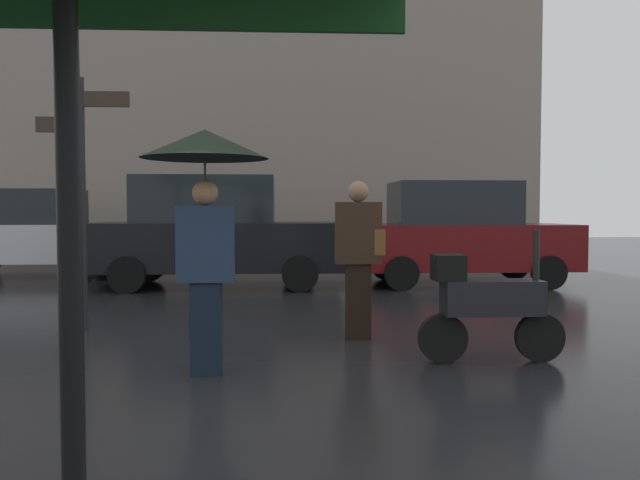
{
  "coord_description": "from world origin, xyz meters",
  "views": [
    {
      "loc": [
        0.86,
        -2.96,
        1.42
      ],
      "look_at": [
        1.27,
        4.34,
        1.08
      ],
      "focal_mm": 36.11,
      "sensor_mm": 36.0,
      "label": 1
    }
  ],
  "objects_px": {
    "parked_scooter": "(487,303)",
    "parked_car_right": "(459,234)",
    "pedestrian_with_umbrella": "(205,178)",
    "pedestrian_with_bag": "(359,250)",
    "parked_car_left": "(215,232)",
    "street_signpost": "(83,178)",
    "parked_car_distant": "(30,232)"
  },
  "relations": [
    {
      "from": "parked_scooter",
      "to": "parked_car_right",
      "type": "distance_m",
      "value": 6.4
    },
    {
      "from": "pedestrian_with_umbrella",
      "to": "parked_scooter",
      "type": "bearing_deg",
      "value": -137.07
    },
    {
      "from": "parked_car_right",
      "to": "pedestrian_with_umbrella",
      "type": "bearing_deg",
      "value": -111.27
    },
    {
      "from": "pedestrian_with_bag",
      "to": "parked_car_left",
      "type": "distance_m",
      "value": 5.4
    },
    {
      "from": "street_signpost",
      "to": "parked_car_left",
      "type": "bearing_deg",
      "value": 75.6
    },
    {
      "from": "parked_car_right",
      "to": "street_signpost",
      "type": "height_order",
      "value": "street_signpost"
    },
    {
      "from": "pedestrian_with_bag",
      "to": "parked_car_right",
      "type": "height_order",
      "value": "parked_car_right"
    },
    {
      "from": "pedestrian_with_umbrella",
      "to": "parked_car_left",
      "type": "xyz_separation_m",
      "value": [
        -0.6,
        6.44,
        -0.67
      ]
    },
    {
      "from": "parked_car_left",
      "to": "parked_car_right",
      "type": "xyz_separation_m",
      "value": [
        4.61,
        0.07,
        -0.04
      ]
    },
    {
      "from": "parked_car_distant",
      "to": "street_signpost",
      "type": "distance_m",
      "value": 6.89
    },
    {
      "from": "parked_car_right",
      "to": "street_signpost",
      "type": "bearing_deg",
      "value": -132.51
    },
    {
      "from": "pedestrian_with_umbrella",
      "to": "pedestrian_with_bag",
      "type": "height_order",
      "value": "pedestrian_with_umbrella"
    },
    {
      "from": "parked_scooter",
      "to": "parked_car_distant",
      "type": "height_order",
      "value": "parked_car_distant"
    },
    {
      "from": "parked_car_distant",
      "to": "street_signpost",
      "type": "height_order",
      "value": "street_signpost"
    },
    {
      "from": "parked_car_left",
      "to": "parked_scooter",
      "type": "bearing_deg",
      "value": -75.77
    },
    {
      "from": "parked_car_left",
      "to": "street_signpost",
      "type": "bearing_deg",
      "value": -117.37
    },
    {
      "from": "pedestrian_with_bag",
      "to": "parked_car_right",
      "type": "bearing_deg",
      "value": 31.74
    },
    {
      "from": "parked_car_right",
      "to": "street_signpost",
      "type": "distance_m",
      "value": 7.2
    },
    {
      "from": "pedestrian_with_umbrella",
      "to": "parked_car_right",
      "type": "height_order",
      "value": "pedestrian_with_umbrella"
    },
    {
      "from": "parked_scooter",
      "to": "parked_car_left",
      "type": "distance_m",
      "value": 6.93
    },
    {
      "from": "parked_car_left",
      "to": "parked_car_distant",
      "type": "relative_size",
      "value": 1.09
    },
    {
      "from": "parked_car_distant",
      "to": "pedestrian_with_bag",
      "type": "bearing_deg",
      "value": -32.59
    },
    {
      "from": "parked_scooter",
      "to": "parked_car_left",
      "type": "bearing_deg",
      "value": 113.61
    },
    {
      "from": "pedestrian_with_umbrella",
      "to": "street_signpost",
      "type": "bearing_deg",
      "value": -15.8
    },
    {
      "from": "parked_car_distant",
      "to": "street_signpost",
      "type": "xyz_separation_m",
      "value": [
        3.0,
        -6.14,
        0.85
      ]
    },
    {
      "from": "parked_car_right",
      "to": "parked_car_distant",
      "type": "height_order",
      "value": "parked_car_right"
    },
    {
      "from": "pedestrian_with_bag",
      "to": "street_signpost",
      "type": "distance_m",
      "value": 3.38
    },
    {
      "from": "pedestrian_with_umbrella",
      "to": "parked_car_right",
      "type": "xyz_separation_m",
      "value": [
        4.0,
        6.51,
        -0.72
      ]
    },
    {
      "from": "street_signpost",
      "to": "parked_car_right",
      "type": "bearing_deg",
      "value": 37.17
    },
    {
      "from": "pedestrian_with_bag",
      "to": "parked_scooter",
      "type": "distance_m",
      "value": 1.64
    },
    {
      "from": "pedestrian_with_umbrella",
      "to": "street_signpost",
      "type": "distance_m",
      "value": 2.77
    },
    {
      "from": "parked_car_left",
      "to": "street_signpost",
      "type": "distance_m",
      "value": 4.46
    }
  ]
}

